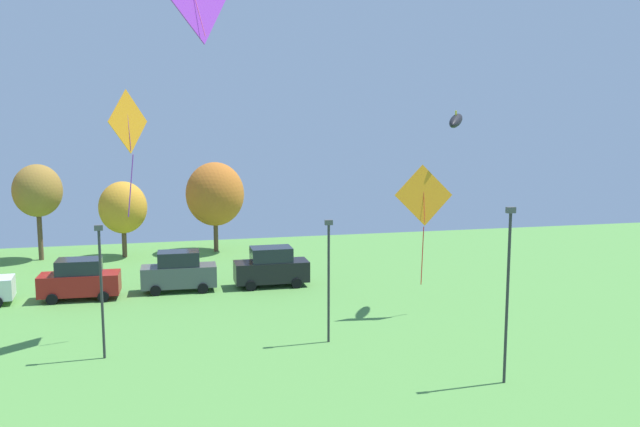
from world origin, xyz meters
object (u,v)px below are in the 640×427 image
Objects in this scene: parked_car_second_from_left at (80,280)px; parked_car_rightmost_in_row at (271,267)px; light_post_3 at (329,273)px; light_post_1 at (101,284)px; light_post_0 at (508,286)px; kite_flying_0 at (424,198)px; treeline_tree_2 at (38,191)px; treeline_tree_3 at (123,208)px; kite_flying_4 at (456,121)px; kite_flying_3 at (128,125)px; treeline_tree_4 at (215,194)px; parked_car_third_from_left at (179,272)px.

parked_car_rightmost_in_row reaches higher than parked_car_second_from_left.
light_post_1 is at bearing 179.16° from light_post_3.
light_post_1 is (-16.02, 6.68, -0.60)m from light_post_0.
kite_flying_0 is at bearing 28.65° from light_post_3.
light_post_3 reaches higher than parked_car_second_from_left.
treeline_tree_2 is 1.24× the size of treeline_tree_3.
treeline_tree_3 is at bearing 130.11° from kite_flying_0.
light_post_1 is (-18.70, -4.49, -7.08)m from kite_flying_4.
parked_car_second_from_left is at bearing 113.64° from kite_flying_3.
light_post_0 reaches higher than light_post_1.
kite_flying_3 is 7.56m from light_post_1.
kite_flying_0 is 1.09× the size of light_post_1.
light_post_1 is 24.06m from treeline_tree_2.
kite_flying_4 is 0.37× the size of treeline_tree_4.
light_post_0 is (6.64, -17.90, 2.77)m from parked_car_rightmost_in_row.
parked_car_third_from_left is 13.02m from treeline_tree_4.
parked_car_rightmost_in_row is 20.09m from treeline_tree_2.
light_post_0 reaches higher than parked_car_second_from_left.
light_post_0 is at bearing -53.23° from treeline_tree_2.
parked_car_second_from_left is (-3.46, 7.90, -9.13)m from kite_flying_3.
parked_car_third_from_left is at bearing 179.56° from parked_car_rightmost_in_row.
parked_car_second_from_left is 0.77× the size of light_post_1.
kite_flying_3 reaches higher than light_post_0.
kite_flying_0 is 0.91× the size of treeline_tree_2.
kite_flying_0 reaches higher than light_post_3.
parked_car_rightmost_in_row is at bearing 110.36° from light_post_0.
treeline_tree_2 is (-16.58, 23.31, 1.88)m from light_post_3.
parked_car_second_from_left is at bearing -125.37° from treeline_tree_4.
light_post_0 is (12.41, -17.93, 2.78)m from parked_car_third_from_left.
treeline_tree_3 is (-0.19, 22.78, 0.43)m from light_post_1.
treeline_tree_4 is at bearing 122.06° from kite_flying_4.
kite_flying_0 is 1.09× the size of kite_flying_3.
light_post_0 is at bearing -53.81° from parked_car_third_from_left.
light_post_3 is 0.83× the size of treeline_tree_4.
parked_car_rightmost_in_row is 15.22m from treeline_tree_3.
parked_car_third_from_left is (-12.74, 8.09, -5.17)m from kite_flying_0.
treeline_tree_4 is (6.86, 23.39, 1.22)m from light_post_1.
treeline_tree_3 is (-16.20, 29.46, -0.16)m from light_post_0.
parked_car_third_from_left is at bearing -104.97° from treeline_tree_4.
light_post_0 is at bearing -22.64° from light_post_1.
kite_flying_4 is 0.45× the size of light_post_3.
parked_car_rightmost_in_row is (-6.97, 8.07, -5.17)m from kite_flying_0.
light_post_3 is at bearing -151.06° from kite_flying_4.
kite_flying_3 is 1.29× the size of parked_car_rightmost_in_row.
light_post_0 is at bearing -69.86° from parked_car_rightmost_in_row.
parked_car_second_from_left is at bearing 101.40° from light_post_1.
parked_car_rightmost_in_row is (-9.32, 6.73, -9.26)m from kite_flying_4.
treeline_tree_2 is (-22.63, 20.00, -1.17)m from kite_flying_0.
light_post_1 is at bearing -169.08° from kite_flying_0.
kite_flying_3 is at bearing -103.77° from parked_car_third_from_left.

